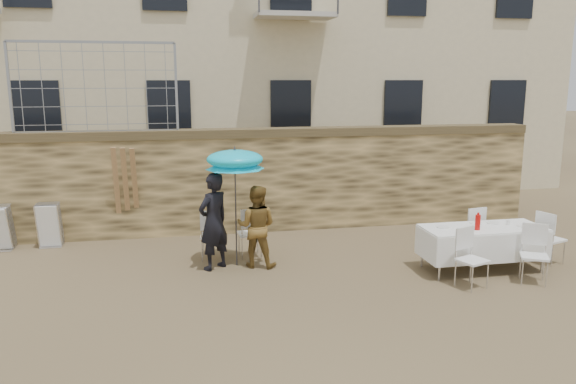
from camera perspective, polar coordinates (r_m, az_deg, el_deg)
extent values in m
plane|color=brown|center=(7.83, 0.22, -13.42)|extent=(80.00, 80.00, 0.00)
cube|color=olive|center=(12.24, -4.36, 1.11)|extent=(13.00, 0.50, 2.20)
imported|color=black|center=(9.83, -7.57, -2.99)|extent=(0.74, 0.71, 1.71)
imported|color=#A47732|center=(9.93, -3.22, -3.49)|extent=(0.86, 0.77, 1.47)
cylinder|color=#3F3F44|center=(9.95, -5.31, -2.64)|extent=(0.03, 0.03, 1.75)
cone|color=#0AC4E7|center=(9.76, -5.42, 2.99)|extent=(1.03, 1.03, 0.22)
cube|color=white|center=(10.28, 19.22, -3.51)|extent=(2.10, 0.85, 0.05)
cylinder|color=silver|center=(9.66, 15.19, -6.57)|extent=(0.04, 0.04, 0.74)
cylinder|color=silver|center=(10.62, 24.48, -5.58)|extent=(0.04, 0.04, 0.74)
cylinder|color=silver|center=(10.25, 13.49, -5.44)|extent=(0.04, 0.04, 0.74)
cylinder|color=silver|center=(11.16, 22.44, -4.62)|extent=(0.04, 0.04, 0.74)
cylinder|color=red|center=(10.02, 18.72, -2.94)|extent=(0.09, 0.09, 0.26)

